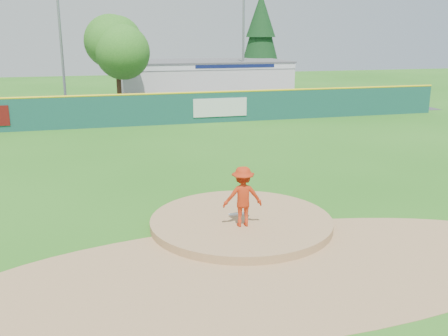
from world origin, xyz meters
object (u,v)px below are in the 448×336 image
object	(u,v)px
pitcher	(243,196)
van	(234,102)
pool_building_grp	(202,79)
light_pole_left	(60,28)
conifer_tree	(261,35)
deciduous_tree	(117,49)
light_pole_right	(243,35)

from	to	relation	value
pitcher	van	bearing A→B (deg)	-99.32
pool_building_grp	light_pole_left	size ratio (longest dim) A/B	1.38
pitcher	conifer_tree	distance (m)	39.11
pitcher	conifer_tree	world-z (taller)	conifer_tree
pool_building_grp	conifer_tree	distance (m)	8.95
van	pool_building_grp	distance (m)	9.13
conifer_tree	deciduous_tree	bearing A→B (deg)	-143.75
pitcher	light_pole_left	distance (m)	28.61
van	deciduous_tree	distance (m)	9.50
van	conifer_tree	bearing A→B (deg)	-42.21
pitcher	light_pole_right	size ratio (longest dim) A/B	0.18
van	deciduous_tree	size ratio (longest dim) A/B	0.63
light_pole_left	van	bearing A→B (deg)	-18.15
van	pool_building_grp	world-z (taller)	pool_building_grp
van	conifer_tree	size ratio (longest dim) A/B	0.49
light_pole_right	light_pole_left	bearing A→B (deg)	-172.41
pitcher	deciduous_tree	size ratio (longest dim) A/B	0.24
pool_building_grp	deciduous_tree	size ratio (longest dim) A/B	2.07
pool_building_grp	van	bearing A→B (deg)	-87.38
van	pitcher	bearing A→B (deg)	148.96
pool_building_grp	light_pole_right	bearing A→B (deg)	-44.95
pitcher	deciduous_tree	bearing A→B (deg)	-79.58
pitcher	deciduous_tree	xyz separation A→B (m)	(-1.87, 25.57, 3.42)
pool_building_grp	light_pole_right	xyz separation A→B (m)	(3.00, -2.99, 3.88)
light_pole_right	conifer_tree	bearing A→B (deg)	60.26
van	light_pole_right	size ratio (longest dim) A/B	0.46
pool_building_grp	conifer_tree	size ratio (longest dim) A/B	1.60
deciduous_tree	conifer_tree	bearing A→B (deg)	36.25
pool_building_grp	light_pole_right	distance (m)	5.75
deciduous_tree	light_pole_right	distance (m)	11.75
pitcher	van	size ratio (longest dim) A/B	0.38
pool_building_grp	conifer_tree	world-z (taller)	conifer_tree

